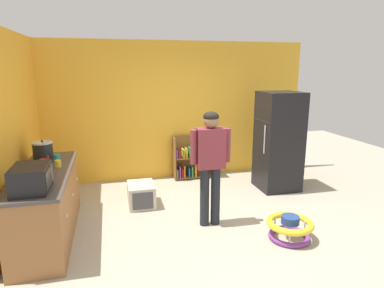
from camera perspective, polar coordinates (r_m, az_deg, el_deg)
ground_plane at (r=4.86m, az=3.69°, el=-13.83°), size 12.00×12.00×0.00m
back_wall at (r=6.65m, az=-2.27°, el=5.73°), size 5.20×0.06×2.70m
left_side_wall at (r=5.17m, az=-28.24°, el=2.05°), size 0.06×2.99×2.70m
kitchen_counter at (r=4.78m, az=-23.61°, el=-9.50°), size 0.65×2.04×0.90m
refrigerator at (r=6.21m, az=14.68°, el=0.46°), size 0.73×0.68×1.78m
bookshelf at (r=6.71m, az=-0.24°, el=-2.78°), size 0.80×0.28×0.85m
standing_person at (r=4.56m, az=3.20°, el=-2.47°), size 0.57×0.22×1.62m
baby_walker at (r=4.63m, az=16.45°, el=-13.64°), size 0.60×0.60×0.32m
pet_carrier at (r=5.50m, az=-8.73°, el=-8.61°), size 0.42×0.55×0.36m
microwave at (r=3.95m, az=-25.94°, el=-5.35°), size 0.37×0.48×0.28m
crock_pot at (r=5.23m, az=-24.26°, el=-1.05°), size 0.28×0.28×0.28m
banana_bunch at (r=4.40m, az=-26.03°, el=-5.09°), size 0.15×0.16×0.04m
ketchup_bottle at (r=4.46m, az=-23.47°, el=-3.66°), size 0.07×0.07×0.25m
yellow_cup at (r=4.77m, az=-22.06°, el=-3.13°), size 0.08×0.08×0.09m
red_cup at (r=4.90m, az=-24.25°, el=-2.92°), size 0.08×0.08×0.09m
teal_cup at (r=5.06m, az=-22.19°, el=-2.23°), size 0.08×0.08×0.09m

